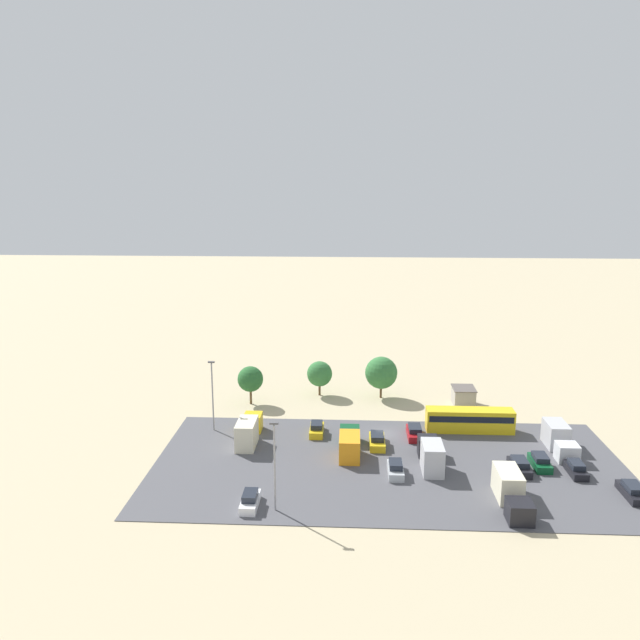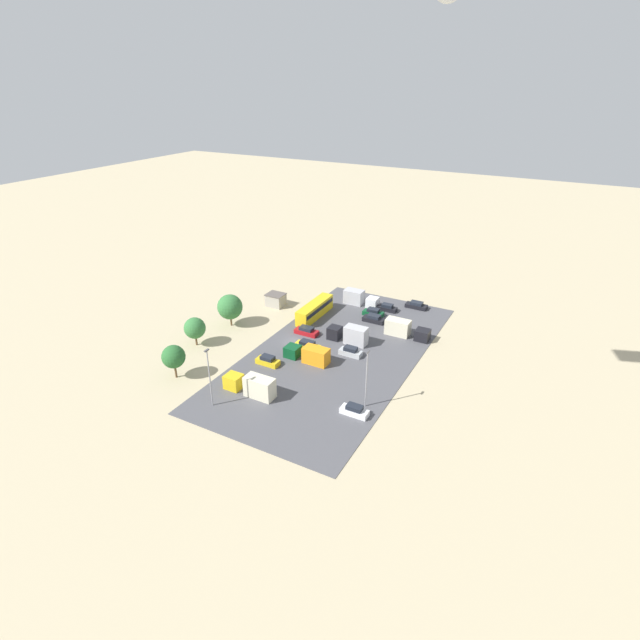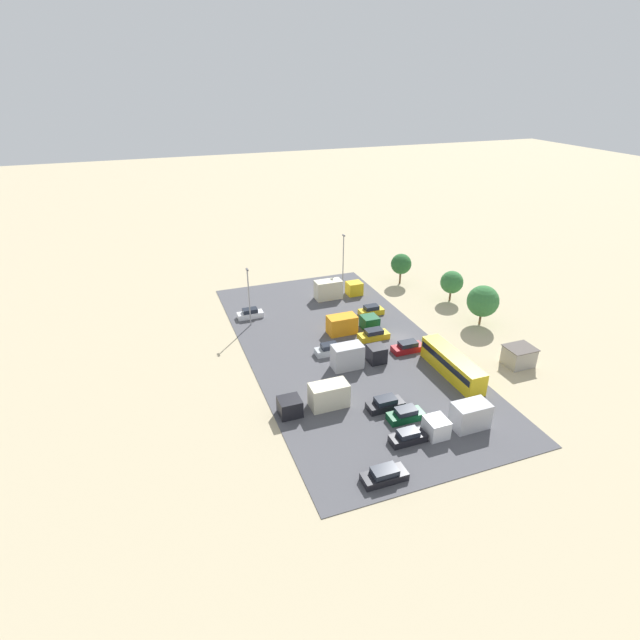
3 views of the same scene
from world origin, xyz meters
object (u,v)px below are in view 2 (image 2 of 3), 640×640
object	(u,v)px
parked_car_4	(307,331)
parked_car_2	(373,313)
bus	(315,309)
parked_car_0	(354,411)
parked_car_6	(374,319)
shed_building	(276,300)
parked_car_7	(387,308)
parked_truck_1	(359,298)
parked_truck_0	(350,335)
parked_truck_2	(405,329)
parked_truck_3	(252,386)
parked_truck_4	(309,354)
parked_car_5	(268,361)
parked_car_3	(307,346)
parked_car_1	(351,352)
parked_car_8	(416,305)

from	to	relation	value
parked_car_4	parked_car_2	bearing A→B (deg)	-30.07
bus	parked_car_0	bearing A→B (deg)	-51.05
bus	parked_car_0	world-z (taller)	bus
parked_car_6	shed_building	bearing A→B (deg)	-82.91
parked_car_6	parked_car_7	distance (m)	6.42
parked_truck_1	parked_truck_0	bearing A→B (deg)	18.67
parked_car_4	parked_truck_2	xyz separation A→B (m)	(-8.50, 17.24, 0.77)
parked_truck_1	parked_truck_3	size ratio (longest dim) A/B	0.88
parked_truck_2	parked_truck_4	size ratio (longest dim) A/B	1.04
shed_building	parked_car_5	world-z (taller)	shed_building
shed_building	parked_truck_1	xyz separation A→B (m)	(-9.30, 16.00, 0.12)
parked_car_3	parked_truck_3	size ratio (longest dim) A/B	0.54
parked_car_1	parked_car_8	bearing A→B (deg)	171.26
parked_car_1	parked_car_6	xyz separation A→B (m)	(-14.75, -1.65, -0.04)
parked_car_6	parked_truck_1	world-z (taller)	parked_truck_1
parked_car_3	parked_truck_4	bearing A→B (deg)	34.71
parked_truck_3	parked_car_4	bearing A→B (deg)	6.85
parked_car_0	parked_truck_4	bearing A→B (deg)	-127.28
parked_truck_3	parked_car_2	bearing A→B (deg)	-8.75
parked_truck_3	parked_car_6	bearing A→B (deg)	-11.60
bus	parked_truck_4	bearing A→B (deg)	-64.03
parked_car_3	parked_truck_3	world-z (taller)	parked_truck_3
parked_car_1	parked_truck_4	bearing A→B (deg)	-45.99
parked_truck_2	parked_truck_1	bearing A→B (deg)	-123.98
parked_car_4	parked_truck_0	size ratio (longest dim) A/B	0.61
parked_car_8	parked_car_7	bearing A→B (deg)	130.25
parked_car_8	parked_truck_4	world-z (taller)	parked_truck_4
parked_car_6	parked_car_0	bearing A→B (deg)	17.70
parked_car_3	parked_car_5	bearing A→B (deg)	-23.04
parked_car_8	parked_truck_3	bearing A→B (deg)	164.29
parked_car_2	parked_car_6	world-z (taller)	parked_car_2
parked_truck_4	parked_car_2	bearing A→B (deg)	-6.60
parked_car_6	parked_car_8	distance (m)	12.10
shed_building	parked_truck_3	bearing A→B (deg)	26.73
bus	parked_truck_0	bearing A→B (deg)	-30.42
parked_car_1	parked_car_2	size ratio (longest dim) A/B	0.96
parked_car_7	parked_truck_4	size ratio (longest dim) A/B	0.50
parked_car_7	parked_car_5	bearing A→B (deg)	161.66
parked_truck_4	parked_truck_2	bearing A→B (deg)	-34.14
parked_truck_4	parked_car_7	bearing A→B (deg)	-9.38
parked_car_6	parked_car_3	bearing A→B (deg)	-21.16
parked_car_3	parked_truck_4	world-z (taller)	parked_truck_4
parked_car_2	parked_truck_0	distance (m)	13.20
parked_car_0	parked_truck_1	size ratio (longest dim) A/B	0.55
parked_car_0	parked_truck_2	size ratio (longest dim) A/B	0.49
parked_car_3	parked_truck_1	bearing A→B (deg)	179.75
parked_car_3	parked_truck_1	size ratio (longest dim) A/B	0.61
parked_car_1	parked_car_3	xyz separation A→B (m)	(1.84, -8.07, 0.00)
parked_truck_1	parked_truck_3	distance (m)	39.99
parked_truck_1	parked_truck_3	xyz separation A→B (m)	(39.98, -0.55, 0.12)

